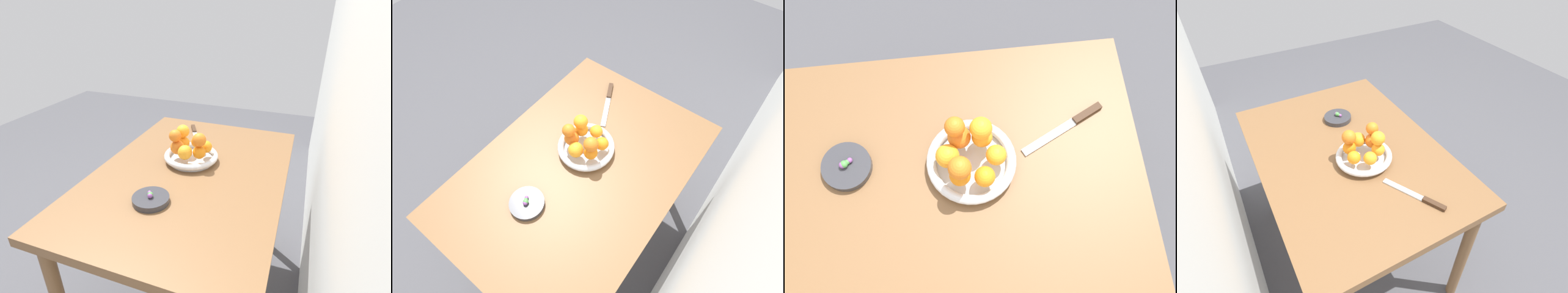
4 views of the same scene
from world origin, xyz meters
The scene contains 18 objects.
ground_plane centered at (0.00, 0.00, 0.00)m, with size 6.00×6.00×0.00m, color #4C4C51.
dining_table centered at (0.00, 0.00, 0.65)m, with size 1.10×0.76×0.74m.
fruit_bowl centered at (-0.09, -0.03, 0.76)m, with size 0.24×0.24×0.04m.
candy_dish centered at (0.24, -0.06, 0.75)m, with size 0.13×0.13×0.02m, color #333338.
orange_0 centered at (-0.12, -0.08, 0.81)m, with size 0.06×0.06×0.06m, color orange.
orange_1 centered at (-0.06, -0.08, 0.81)m, with size 0.06×0.06×0.06m, color orange.
orange_2 centered at (-0.03, -0.04, 0.81)m, with size 0.06×0.06×0.06m, color orange.
orange_3 centered at (-0.06, 0.02, 0.81)m, with size 0.06×0.06×0.06m, color orange.
orange_4 centered at (-0.12, 0.03, 0.81)m, with size 0.05×0.05×0.05m, color orange.
orange_5 centered at (-0.15, -0.03, 0.81)m, with size 0.05×0.05×0.05m, color orange.
orange_6 centered at (-0.06, 0.02, 0.86)m, with size 0.06×0.06×0.06m, color orange.
orange_7 centered at (-0.06, -0.09, 0.87)m, with size 0.05×0.05×0.05m, color orange.
orange_8 centered at (-0.12, -0.08, 0.86)m, with size 0.06×0.06×0.06m, color orange.
candy_ball_0 centered at (0.25, -0.05, 0.77)m, with size 0.02×0.02×0.02m, color #8C4C99.
candy_ball_1 centered at (0.23, -0.06, 0.77)m, with size 0.01×0.01×0.01m, color #4C9947.
candy_ball_2 centered at (0.23, -0.07, 0.77)m, with size 0.01×0.01×0.01m, color #8C4C99.
candy_ball_3 centered at (0.24, -0.06, 0.77)m, with size 0.02×0.02×0.02m, color #4C9947.
knife centered at (-0.37, -0.12, 0.75)m, with size 0.24×0.14×0.01m.
Camera 3 is at (-0.07, 0.40, 1.98)m, focal length 45.00 mm.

